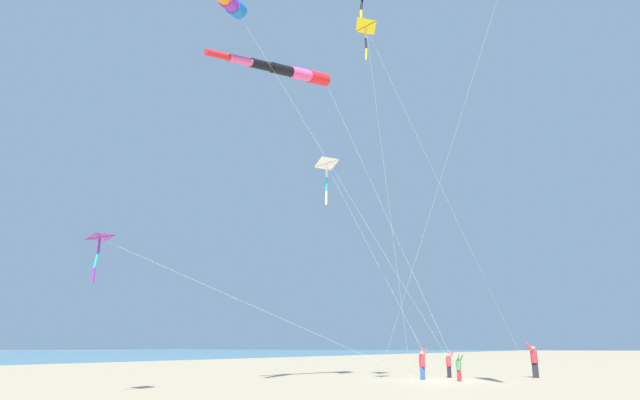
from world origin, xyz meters
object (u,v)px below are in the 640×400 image
Objects in this scene: person_child_grey_jacket at (459,367)px; kite_delta_checkered_midright at (366,29)px; person_bystander_far at (422,363)px; kite_windsock_yellow_midlevel at (288,71)px; person_adult_flyer at (534,359)px; kite_delta_orange_high_right at (326,164)px; kite_delta_teal_far_right at (101,238)px; kite_windsock_blue_topmost at (227,0)px; person_child_green_jacket at (449,363)px.

kite_delta_checkered_midright is (-0.67, -9.26, 15.11)m from person_child_grey_jacket.
person_bystander_far is 0.10× the size of kite_windsock_yellow_midlevel.
kite_windsock_yellow_midlevel is (-6.11, -7.48, 15.26)m from person_child_grey_jacket.
kite_windsock_yellow_midlevel is at bearing -124.59° from person_adult_flyer.
kite_delta_orange_high_right is (-3.98, -3.68, 11.13)m from person_bystander_far.
kite_windsock_yellow_midlevel is 13.38m from kite_delta_teal_far_right.
kite_windsock_blue_topmost is (-0.10, -5.10, 1.21)m from kite_windsock_yellow_midlevel.
kite_delta_teal_far_right is at bearing -112.48° from person_child_green_jacket.
kite_delta_teal_far_right is 0.91× the size of kite_delta_checkered_midright.
person_adult_flyer is 0.16× the size of kite_delta_orange_high_right.
kite_windsock_yellow_midlevel is at bearing -90.03° from kite_delta_orange_high_right.
kite_windsock_yellow_midlevel reaches higher than person_child_green_jacket.
kite_windsock_blue_topmost is at bearing -91.12° from kite_windsock_yellow_midlevel.
person_child_green_jacket is at bearing 93.81° from kite_delta_checkered_midright.
kite_delta_teal_far_right is at bearing -136.52° from kite_windsock_blue_topmost.
person_child_grey_jacket is at bearing -11.00° from person_bystander_far.
person_child_green_jacket is (-4.44, -2.27, -0.27)m from person_adult_flyer.
person_child_green_jacket is 23.35m from kite_windsock_blue_topmost.
person_bystander_far is at bearing -101.84° from person_child_green_jacket.
kite_delta_checkered_midright is (-3.60, -14.88, 14.77)m from person_adult_flyer.
person_child_green_jacket is 19.65m from kite_delta_checkered_midright.
person_child_grey_jacket is 2.17m from person_bystander_far.
kite_delta_orange_high_right is 10.67m from kite_windsock_blue_topmost.
person_child_grey_jacket is 0.09× the size of kite_delta_teal_far_right.
kite_windsock_blue_topmost reaches higher than person_bystander_far.
kite_delta_orange_high_right is 0.74× the size of kite_windsock_yellow_midlevel.
person_child_grey_jacket is at bearing 59.03° from kite_delta_teal_far_right.
kite_delta_orange_high_right reaches higher than person_adult_flyer.
kite_windsock_blue_topmost is at bearing 43.48° from kite_delta_teal_far_right.
kite_delta_orange_high_right is at bearing -135.47° from person_adult_flyer.
person_adult_flyer is 1.33× the size of person_child_green_jacket.
kite_delta_orange_high_right is 8.95m from kite_delta_checkered_midright.
kite_delta_teal_far_right reaches higher than person_child_grey_jacket.
person_child_grey_jacket is (-2.93, -5.62, -0.33)m from person_adult_flyer.
kite_windsock_blue_topmost is (-0.10, -9.32, 5.19)m from kite_delta_orange_high_right.
kite_delta_checkered_midright reaches higher than person_bystander_far.
person_child_grey_jacket is 0.08× the size of kite_delta_checkered_midright.
kite_delta_orange_high_right is at bearing -151.86° from person_child_grey_jacket.
person_adult_flyer is 24.91m from kite_delta_teal_far_right.
person_adult_flyer is at bearing 59.93° from kite_delta_teal_far_right.
person_child_green_jacket is at bearing 73.57° from kite_windsock_blue_topmost.
kite_delta_teal_far_right is 14.66m from kite_delta_checkered_midright.
person_adult_flyer is at bearing 44.53° from kite_delta_orange_high_right.
kite_delta_teal_far_right is at bearing -111.77° from kite_windsock_yellow_midlevel.
person_bystander_far reaches higher than person_child_green_jacket.
kite_windsock_yellow_midlevel reaches higher than kite_delta_checkered_midright.
kite_windsock_yellow_midlevel is at bearing 68.23° from kite_delta_teal_far_right.
kite_delta_orange_high_right reaches higher than person_child_grey_jacket.
person_adult_flyer reaches higher than person_child_grey_jacket.
person_adult_flyer is at bearing 45.86° from person_bystander_far.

